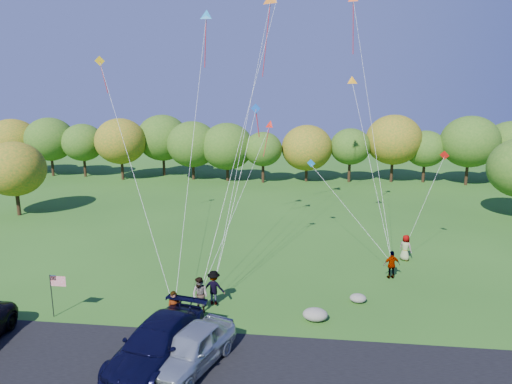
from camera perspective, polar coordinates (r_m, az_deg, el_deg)
ground at (r=24.09m, az=-6.45°, el=-15.85°), size 140.00×140.00×0.00m
asphalt_lane at (r=20.76m, az=-9.11°, el=-20.91°), size 44.00×6.00×0.06m
treeline at (r=56.84m, az=1.87°, el=5.78°), size 76.89×26.92×8.39m
minivan_navy at (r=20.80m, az=-12.28°, el=-18.03°), size 3.63×6.43×1.76m
minivan_silver at (r=20.33m, az=-8.02°, el=-18.78°), size 3.51×5.28×1.67m
flyer_a at (r=23.27m, az=-10.16°, el=-14.36°), size 0.80×0.62×1.94m
flyer_b at (r=24.61m, az=-7.02°, el=-12.70°), size 1.17×1.07×1.94m
flyer_c at (r=25.47m, az=-5.29°, el=-11.80°), size 1.30×0.83×1.91m
flyer_d at (r=29.84m, az=16.61°, el=-8.71°), size 1.11×0.65×1.78m
flyer_e at (r=33.18m, az=18.18°, el=-6.63°), size 1.04×1.01×1.81m
flag_assembly at (r=25.80m, az=-23.80°, el=-10.70°), size 0.86×0.55×2.31m
boulder_near at (r=24.15m, az=7.42°, el=-14.95°), size 1.28×1.00×0.64m
boulder_far at (r=26.45m, az=12.63°, el=-12.82°), size 0.91×0.76×0.47m
kites_aloft at (r=35.24m, az=3.87°, el=21.02°), size 24.69×9.21×18.77m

